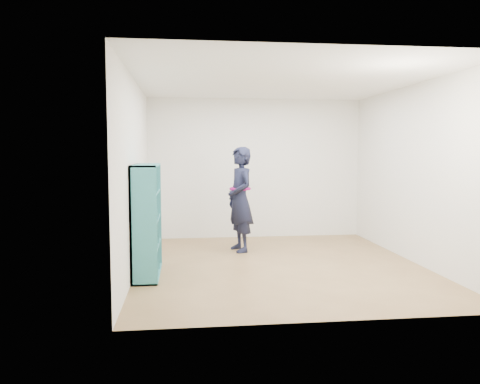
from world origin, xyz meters
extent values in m
plane|color=brown|center=(0.00, 0.00, 0.00)|extent=(4.50, 4.50, 0.00)
plane|color=white|center=(0.00, 0.00, 2.60)|extent=(4.50, 4.50, 0.00)
cube|color=white|center=(-2.00, 0.00, 1.30)|extent=(0.02, 4.50, 2.60)
cube|color=white|center=(2.00, 0.00, 1.30)|extent=(0.02, 4.50, 2.60)
cube|color=white|center=(0.00, 2.25, 1.30)|extent=(4.00, 0.02, 2.60)
cube|color=white|center=(0.00, -2.25, 1.30)|extent=(4.00, 0.02, 2.60)
cube|color=teal|center=(-1.83, -0.83, 0.73)|extent=(0.32, 0.02, 1.46)
cube|color=teal|center=(-1.83, 0.24, 0.73)|extent=(0.32, 0.02, 1.46)
cube|color=teal|center=(-1.83, -0.30, 0.01)|extent=(0.32, 1.09, 0.02)
cube|color=teal|center=(-1.83, -0.30, 1.45)|extent=(0.32, 1.09, 0.02)
cube|color=teal|center=(-1.98, -0.30, 0.73)|extent=(0.02, 1.09, 1.46)
cube|color=teal|center=(-1.83, -0.47, 0.73)|extent=(0.30, 0.02, 1.41)
cube|color=teal|center=(-1.83, -0.12, 0.73)|extent=(0.30, 0.02, 1.41)
cube|color=teal|center=(-1.83, -0.30, 0.38)|extent=(0.30, 1.05, 0.02)
cube|color=teal|center=(-1.83, -0.30, 0.73)|extent=(0.30, 1.05, 0.02)
cube|color=teal|center=(-1.83, -0.30, 1.08)|extent=(0.30, 1.05, 0.02)
cube|color=beige|center=(-1.81, -0.65, 0.06)|extent=(0.20, 0.13, 0.05)
cube|color=black|center=(-1.80, -0.70, 0.52)|extent=(0.16, 0.15, 0.27)
cube|color=maroon|center=(-1.80, -0.70, 0.88)|extent=(0.16, 0.15, 0.27)
cube|color=silver|center=(-1.81, -0.65, 1.13)|extent=(0.20, 0.13, 0.08)
cube|color=navy|center=(-1.80, -0.35, 0.17)|extent=(0.16, 0.15, 0.27)
cube|color=brown|center=(-1.80, -0.35, 0.50)|extent=(0.16, 0.15, 0.22)
cube|color=#BFB28C|center=(-1.81, -0.30, 0.78)|extent=(0.20, 0.13, 0.08)
cube|color=#26594C|center=(-1.80, -0.35, 1.22)|extent=(0.16, 0.15, 0.24)
cube|color=beige|center=(-1.80, 0.00, 0.17)|extent=(0.16, 0.15, 0.26)
cube|color=black|center=(-1.81, 0.05, 0.41)|extent=(0.20, 0.13, 0.05)
cube|color=maroon|center=(-1.80, 0.00, 0.85)|extent=(0.16, 0.15, 0.22)
cube|color=silver|center=(-1.80, 0.00, 1.22)|extent=(0.16, 0.15, 0.24)
imported|color=black|center=(-0.44, 1.02, 0.85)|extent=(0.56, 0.71, 1.70)
torus|color=#9B0B67|center=(-0.44, 1.02, 1.02)|extent=(0.43, 0.43, 0.04)
cube|color=silver|center=(-0.59, 1.07, 0.96)|extent=(0.03, 0.09, 0.12)
cube|color=black|center=(-0.59, 1.07, 0.96)|extent=(0.03, 0.08, 0.12)
camera|label=1|loc=(-1.34, -6.47, 1.63)|focal=35.00mm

